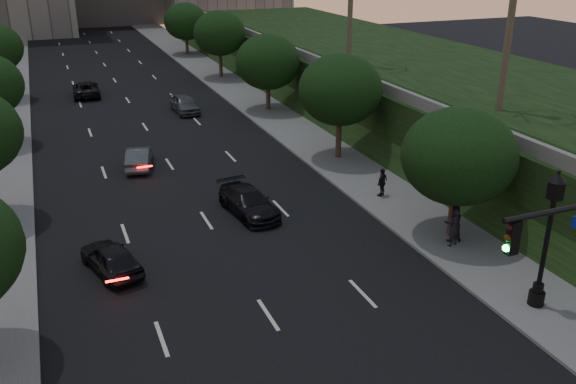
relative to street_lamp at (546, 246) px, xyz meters
name	(u,v)px	position (x,y,z in m)	size (l,w,h in m)	color
road_surface	(150,134)	(-9.66, 28.31, -2.62)	(16.00, 140.00, 0.02)	black
sidewalk_right	(281,119)	(0.59, 28.31, -2.56)	(4.50, 140.00, 0.15)	slate
embankment	(425,88)	(12.34, 26.31, -0.63)	(18.00, 90.00, 4.00)	black
parapet_wall	(331,66)	(3.84, 26.31, 1.72)	(0.35, 90.00, 0.70)	slate
tree_right_a	(459,156)	(0.64, 6.31, 1.39)	(5.20, 5.20, 6.24)	#38281C
tree_right_b	(340,90)	(0.64, 18.31, 1.88)	(5.20, 5.20, 6.74)	#38281C
tree_right_c	(268,62)	(0.64, 31.31, 1.39)	(5.20, 5.20, 6.24)	#38281C
tree_right_d	(219,33)	(0.64, 45.31, 1.88)	(5.20, 5.20, 6.74)	#38281C
tree_right_e	(185,21)	(0.64, 60.31, 1.39)	(5.20, 5.20, 6.24)	#38281C
street_lamp	(546,246)	(0.00, 0.00, 0.00)	(0.64, 0.64, 5.62)	black
sedan_near_left	(111,258)	(-14.67, 8.84, -1.97)	(1.56, 3.88, 1.32)	black
sedan_mid_left	(139,157)	(-11.47, 21.47, -1.98)	(1.38, 3.95, 1.30)	#4D4F54
sedan_far_left	(86,89)	(-12.86, 42.23, -1.96)	(2.24, 4.85, 1.35)	black
sedan_near_right	(249,202)	(-7.41, 12.31, -1.97)	(1.86, 4.57, 1.33)	black
sedan_far_right	(184,104)	(-5.88, 33.43, -1.90)	(1.74, 4.33, 1.48)	#4B4E52
pedestrian_a	(454,228)	(-0.02, 5.23, -1.58)	(0.66, 0.44, 1.82)	black
pedestrian_b	(453,223)	(0.25, 5.66, -1.59)	(0.87, 0.68, 1.79)	black
pedestrian_c	(382,182)	(-0.04, 11.58, -1.70)	(0.92, 0.38, 1.57)	black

